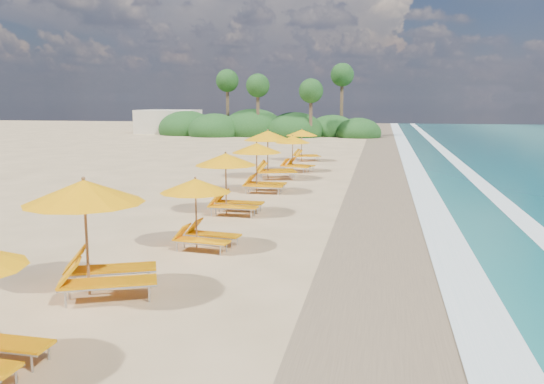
{
  "coord_description": "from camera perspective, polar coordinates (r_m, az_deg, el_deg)",
  "views": [
    {
      "loc": [
        3.5,
        -18.28,
        4.28
      ],
      "look_at": [
        0.0,
        0.0,
        1.2
      ],
      "focal_mm": 37.74,
      "sensor_mm": 36.0,
      "label": 1
    }
  ],
  "objects": [
    {
      "name": "station_9",
      "position": [
        39.22,
        3.22,
        4.92
      ],
      "size": [
        2.84,
        2.79,
        2.2
      ],
      "rotation": [
        0.0,
        0.0,
        0.36
      ],
      "color": "olive",
      "rests_on": "ground"
    },
    {
      "name": "treeline",
      "position": [
        65.28,
        -1.07,
        6.51
      ],
      "size": [
        25.8,
        8.8,
        9.74
      ],
      "color": "#163D14",
      "rests_on": "ground"
    },
    {
      "name": "wet_sand",
      "position": [
        18.78,
        12.1,
        -3.97
      ],
      "size": [
        4.0,
        160.0,
        0.01
      ],
      "primitive_type": "cube",
      "color": "#8A7352",
      "rests_on": "ground"
    },
    {
      "name": "station_3",
      "position": [
        12.98,
        -17.16,
        -3.53
      ],
      "size": [
        3.42,
        3.38,
        2.63
      ],
      "rotation": [
        0.0,
        0.0,
        0.4
      ],
      "color": "olive",
      "rests_on": "ground"
    },
    {
      "name": "station_6",
      "position": [
        26.04,
        -1.16,
        2.81
      ],
      "size": [
        2.5,
        2.31,
        2.31
      ],
      "rotation": [
        0.0,
        0.0,
        -0.02
      ],
      "color": "olive",
      "rests_on": "ground"
    },
    {
      "name": "station_4",
      "position": [
        16.42,
        -7.09,
        -1.63
      ],
      "size": [
        2.43,
        2.3,
        2.07
      ],
      "rotation": [
        0.0,
        0.0,
        -0.14
      ],
      "color": "olive",
      "rests_on": "ground"
    },
    {
      "name": "station_7",
      "position": [
        30.38,
        -0.04,
        4.1
      ],
      "size": [
        3.34,
        3.26,
        2.64
      ],
      "rotation": [
        0.0,
        0.0,
        0.31
      ],
      "color": "olive",
      "rests_on": "ground"
    },
    {
      "name": "beach_building",
      "position": [
        71.07,
        -10.28,
        6.92
      ],
      "size": [
        7.0,
        5.0,
        2.8
      ],
      "primitive_type": "cube",
      "color": "beige",
      "rests_on": "ground"
    },
    {
      "name": "station_5",
      "position": [
        21.16,
        -4.16,
        1.29
      ],
      "size": [
        2.55,
        2.37,
        2.33
      ],
      "rotation": [
        0.0,
        0.0,
        -0.04
      ],
      "color": "olive",
      "rests_on": "ground"
    },
    {
      "name": "surf_foam",
      "position": [
        19.04,
        20.27,
        -4.1
      ],
      "size": [
        4.0,
        160.0,
        0.01
      ],
      "color": "white",
      "rests_on": "ground"
    },
    {
      "name": "ground",
      "position": [
        19.1,
        -0.0,
        -3.55
      ],
      "size": [
        160.0,
        160.0,
        0.0
      ],
      "primitive_type": "plane",
      "color": "tan",
      "rests_on": "ground"
    },
    {
      "name": "station_8",
      "position": [
        33.54,
        2.3,
        4.11
      ],
      "size": [
        2.73,
        2.67,
        2.13
      ],
      "rotation": [
        0.0,
        0.0,
        -0.34
      ],
      "color": "olive",
      "rests_on": "ground"
    }
  ]
}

